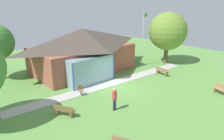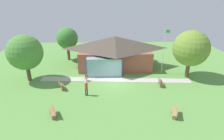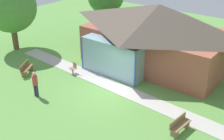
{
  "view_description": "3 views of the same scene",
  "coord_description": "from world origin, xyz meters",
  "px_view_note": "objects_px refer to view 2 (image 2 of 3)",
  "views": [
    {
      "loc": [
        -12.7,
        -13.21,
        7.62
      ],
      "look_at": [
        0.57,
        1.54,
        1.07
      ],
      "focal_mm": 33.74,
      "sensor_mm": 36.0,
      "label": 1
    },
    {
      "loc": [
        -1.09,
        -21.83,
        10.64
      ],
      "look_at": [
        -0.38,
        1.76,
        1.08
      ],
      "focal_mm": 30.28,
      "sensor_mm": 36.0,
      "label": 2
    },
    {
      "loc": [
        10.53,
        -13.28,
        9.95
      ],
      "look_at": [
        -0.58,
        1.26,
        1.02
      ],
      "focal_mm": 47.56,
      "sensor_mm": 36.0,
      "label": 3
    }
  ],
  "objects_px": {
    "bench_mid_right": "(161,83)",
    "tree_west_hedge": "(25,53)",
    "pavilion": "(114,51)",
    "tree_behind_pavilion_left": "(67,38)",
    "flagpole": "(164,50)",
    "patio_chair_west": "(86,78)",
    "bench_mid_left": "(61,86)",
    "bench_front_right": "(175,112)",
    "visitor_strolling_lawn": "(86,87)",
    "bench_front_left": "(53,112)",
    "tree_east_hedge": "(191,48)"
  },
  "relations": [
    {
      "from": "flagpole",
      "to": "tree_west_hedge",
      "type": "bearing_deg",
      "value": -174.48
    },
    {
      "from": "flagpole",
      "to": "tree_behind_pavilion_left",
      "type": "xyz_separation_m",
      "value": [
        -14.37,
        6.53,
        0.25
      ]
    },
    {
      "from": "visitor_strolling_lawn",
      "to": "tree_east_hedge",
      "type": "distance_m",
      "value": 14.41
    },
    {
      "from": "bench_front_right",
      "to": "visitor_strolling_lawn",
      "type": "relative_size",
      "value": 0.9
    },
    {
      "from": "pavilion",
      "to": "flagpole",
      "type": "distance_m",
      "value": 7.37
    },
    {
      "from": "bench_mid_right",
      "to": "tree_behind_pavilion_left",
      "type": "bearing_deg",
      "value": -122.3
    },
    {
      "from": "tree_east_hedge",
      "to": "bench_front_left",
      "type": "bearing_deg",
      "value": -152.12
    },
    {
      "from": "pavilion",
      "to": "tree_behind_pavilion_left",
      "type": "height_order",
      "value": "tree_behind_pavilion_left"
    },
    {
      "from": "tree_east_hedge",
      "to": "bench_front_right",
      "type": "bearing_deg",
      "value": -117.89
    },
    {
      "from": "pavilion",
      "to": "bench_mid_right",
      "type": "height_order",
      "value": "pavilion"
    },
    {
      "from": "flagpole",
      "to": "bench_mid_right",
      "type": "xyz_separation_m",
      "value": [
        -1.19,
        -3.8,
        -3.09
      ]
    },
    {
      "from": "pavilion",
      "to": "visitor_strolling_lawn",
      "type": "distance_m",
      "value": 9.76
    },
    {
      "from": "bench_mid_right",
      "to": "tree_west_hedge",
      "type": "distance_m",
      "value": 17.34
    },
    {
      "from": "bench_front_right",
      "to": "flagpole",
      "type": "bearing_deg",
      "value": 7.32
    },
    {
      "from": "patio_chair_west",
      "to": "visitor_strolling_lawn",
      "type": "bearing_deg",
      "value": 109.83
    },
    {
      "from": "flagpole",
      "to": "patio_chair_west",
      "type": "height_order",
      "value": "flagpole"
    },
    {
      "from": "bench_mid_left",
      "to": "flagpole",
      "type": "bearing_deg",
      "value": 77.84
    },
    {
      "from": "bench_mid_left",
      "to": "visitor_strolling_lawn",
      "type": "xyz_separation_m",
      "value": [
        3.16,
        -1.69,
        0.62
      ]
    },
    {
      "from": "tree_east_hedge",
      "to": "tree_west_hedge",
      "type": "bearing_deg",
      "value": -178.78
    },
    {
      "from": "flagpole",
      "to": "bench_front_right",
      "type": "height_order",
      "value": "flagpole"
    },
    {
      "from": "pavilion",
      "to": "tree_west_hedge",
      "type": "bearing_deg",
      "value": -157.5
    },
    {
      "from": "visitor_strolling_lawn",
      "to": "tree_west_hedge",
      "type": "distance_m",
      "value": 9.42
    },
    {
      "from": "flagpole",
      "to": "patio_chair_west",
      "type": "bearing_deg",
      "value": -168.13
    },
    {
      "from": "tree_behind_pavilion_left",
      "to": "bench_front_right",
      "type": "bearing_deg",
      "value": -52.44
    },
    {
      "from": "visitor_strolling_lawn",
      "to": "tree_east_hedge",
      "type": "bearing_deg",
      "value": -176.14
    },
    {
      "from": "pavilion",
      "to": "bench_mid_left",
      "type": "bearing_deg",
      "value": -132.3
    },
    {
      "from": "bench_front_left",
      "to": "tree_west_hedge",
      "type": "xyz_separation_m",
      "value": [
        -5.15,
        8.03,
        3.41
      ]
    },
    {
      "from": "bench_front_left",
      "to": "tree_east_hedge",
      "type": "distance_m",
      "value": 18.5
    },
    {
      "from": "pavilion",
      "to": "tree_west_hedge",
      "type": "xyz_separation_m",
      "value": [
        -11.4,
        -4.72,
        1.34
      ]
    },
    {
      "from": "bench_mid_right",
      "to": "visitor_strolling_lawn",
      "type": "relative_size",
      "value": 0.88
    },
    {
      "from": "bench_front_left",
      "to": "visitor_strolling_lawn",
      "type": "height_order",
      "value": "visitor_strolling_lawn"
    },
    {
      "from": "patio_chair_west",
      "to": "flagpole",
      "type": "bearing_deg",
      "value": -153.92
    },
    {
      "from": "flagpole",
      "to": "tree_east_hedge",
      "type": "relative_size",
      "value": 1.0
    },
    {
      "from": "bench_front_left",
      "to": "visitor_strolling_lawn",
      "type": "relative_size",
      "value": 0.89
    },
    {
      "from": "patio_chair_west",
      "to": "tree_behind_pavilion_left",
      "type": "bearing_deg",
      "value": -52.05
    },
    {
      "from": "tree_west_hedge",
      "to": "tree_east_hedge",
      "type": "relative_size",
      "value": 0.94
    },
    {
      "from": "bench_mid_right",
      "to": "visitor_strolling_lawn",
      "type": "bearing_deg",
      "value": -70.31
    },
    {
      "from": "bench_mid_right",
      "to": "tree_behind_pavilion_left",
      "type": "distance_m",
      "value": 17.08
    },
    {
      "from": "tree_east_hedge",
      "to": "visitor_strolling_lawn",
      "type": "bearing_deg",
      "value": -160.4
    },
    {
      "from": "tree_behind_pavilion_left",
      "to": "visitor_strolling_lawn",
      "type": "bearing_deg",
      "value": -71.41
    },
    {
      "from": "bench_mid_left",
      "to": "tree_behind_pavilion_left",
      "type": "bearing_deg",
      "value": 155.42
    },
    {
      "from": "patio_chair_west",
      "to": "tree_west_hedge",
      "type": "height_order",
      "value": "tree_west_hedge"
    },
    {
      "from": "flagpole",
      "to": "tree_west_hedge",
      "type": "height_order",
      "value": "flagpole"
    },
    {
      "from": "flagpole",
      "to": "tree_west_hedge",
      "type": "relative_size",
      "value": 1.06
    },
    {
      "from": "bench_mid_left",
      "to": "bench_mid_right",
      "type": "bearing_deg",
      "value": 62.32
    },
    {
      "from": "tree_west_hedge",
      "to": "tree_east_hedge",
      "type": "xyz_separation_m",
      "value": [
        21.18,
        0.45,
        0.22
      ]
    },
    {
      "from": "bench_mid_left",
      "to": "bench_mid_right",
      "type": "relative_size",
      "value": 0.99
    },
    {
      "from": "bench_mid_right",
      "to": "tree_west_hedge",
      "type": "xyz_separation_m",
      "value": [
        -16.87,
        2.05,
        3.41
      ]
    },
    {
      "from": "pavilion",
      "to": "visitor_strolling_lawn",
      "type": "bearing_deg",
      "value": -111.19
    },
    {
      "from": "pavilion",
      "to": "bench_front_left",
      "type": "distance_m",
      "value": 14.35
    }
  ]
}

